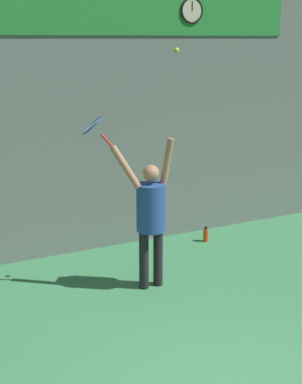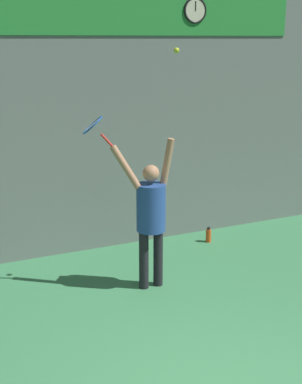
{
  "view_description": "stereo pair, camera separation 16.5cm",
  "coord_description": "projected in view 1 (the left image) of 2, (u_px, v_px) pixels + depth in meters",
  "views": [
    {
      "loc": [
        -2.47,
        -3.2,
        3.28
      ],
      "look_at": [
        0.46,
        2.85,
        1.35
      ],
      "focal_mm": 50.0,
      "sensor_mm": 36.0,
      "label": 1
    },
    {
      "loc": [
        -2.32,
        -3.27,
        3.28
      ],
      "look_at": [
        0.46,
        2.85,
        1.35
      ],
      "focal_mm": 50.0,
      "sensor_mm": 36.0,
      "label": 2
    }
  ],
  "objects": [
    {
      "name": "tennis_player",
      "position": [
        151.0,
        212.0,
        7.07
      ],
      "size": [
        0.82,
        0.47,
        2.06
      ],
      "color": "black",
      "rests_on": "ground_plane"
    },
    {
      "name": "water_bottle",
      "position": [
        206.0,
        235.0,
        8.96
      ],
      "size": [
        0.09,
        0.09,
        0.26
      ],
      "color": "#D84C19",
      "rests_on": "ground_plane"
    },
    {
      "name": "back_wall",
      "position": [
        74.0,
        93.0,
        7.93
      ],
      "size": [
        18.0,
        0.1,
        5.0
      ],
      "color": "slate",
      "rests_on": "ground_plane"
    },
    {
      "name": "sponsor_banner",
      "position": [
        72.0,
        7.0,
        7.55
      ],
      "size": [
        7.39,
        0.02,
        0.76
      ],
      "color": "#288C38"
    },
    {
      "name": "tennis_ball",
      "position": [
        176.0,
        50.0,
        6.49
      ],
      "size": [
        0.07,
        0.07,
        0.07
      ],
      "color": "#CCDB2D"
    },
    {
      "name": "scoreboard_clock",
      "position": [
        192.0,
        10.0,
        8.34
      ],
      "size": [
        0.4,
        0.04,
        0.4
      ],
      "color": "beige"
    },
    {
      "name": "tennis_racket",
      "position": [
        94.0,
        126.0,
        6.74
      ],
      "size": [
        0.43,
        0.4,
        0.4
      ],
      "color": "red"
    }
  ]
}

